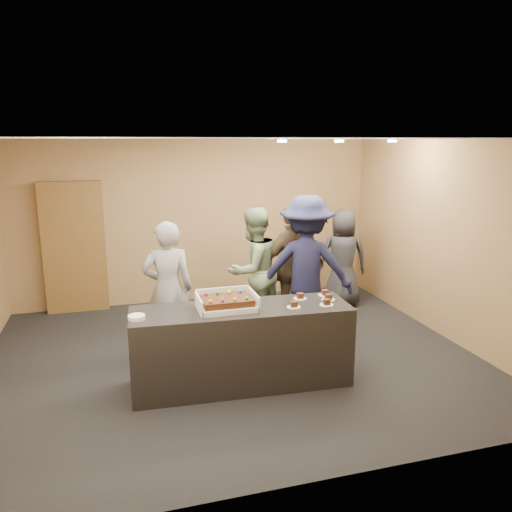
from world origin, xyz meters
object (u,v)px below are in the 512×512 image
at_px(cake_box, 227,305).
at_px(person_server_grey, 168,290).
at_px(sheet_cake, 227,301).
at_px(person_brown_extra, 293,267).
at_px(storage_cabinet, 74,248).
at_px(plate_stack, 137,317).
at_px(person_navy_man, 306,268).
at_px(person_dark_suit, 343,258).
at_px(person_sage_man, 253,270).
at_px(serving_counter, 242,346).

distance_m(cake_box, person_server_grey, 1.13).
height_order(sheet_cake, person_brown_extra, person_brown_extra).
relative_size(storage_cabinet, plate_stack, 11.93).
relative_size(person_navy_man, person_dark_suit, 1.22).
relative_size(storage_cabinet, person_navy_man, 1.05).
distance_m(plate_stack, person_sage_man, 2.33).
distance_m(sheet_cake, person_navy_man, 1.76).
xyz_separation_m(cake_box, sheet_cake, (-0.00, -0.02, 0.05)).
distance_m(person_navy_man, person_brown_extra, 0.41).
height_order(serving_counter, person_sage_man, person_sage_man).
height_order(serving_counter, person_brown_extra, person_brown_extra).
bearing_deg(sheet_cake, cake_box, 89.15).
bearing_deg(person_dark_suit, person_brown_extra, 45.41).
distance_m(serving_counter, plate_stack, 1.21).
height_order(sheet_cake, person_navy_man, person_navy_man).
xyz_separation_m(plate_stack, person_dark_suit, (3.39, 2.27, -0.12)).
height_order(serving_counter, storage_cabinet, storage_cabinet).
distance_m(person_server_grey, person_sage_man, 1.37).
distance_m(cake_box, person_sage_man, 1.70).
height_order(sheet_cake, plate_stack, sheet_cake).
xyz_separation_m(plate_stack, person_server_grey, (0.43, 1.07, -0.06)).
bearing_deg(plate_stack, sheet_cake, 3.10).
bearing_deg(serving_counter, person_brown_extra, 55.98).
bearing_deg(person_server_grey, serving_counter, 126.61).
xyz_separation_m(sheet_cake, person_brown_extra, (1.31, 1.51, -0.10)).
relative_size(person_server_grey, person_brown_extra, 0.96).
bearing_deg(plate_stack, person_brown_extra, 34.63).
relative_size(sheet_cake, person_navy_man, 0.27).
height_order(cake_box, person_sage_man, person_sage_man).
xyz_separation_m(plate_stack, person_navy_man, (2.32, 1.17, 0.07)).
height_order(cake_box, person_navy_man, person_navy_man).
relative_size(sheet_cake, plate_stack, 3.08).
relative_size(plate_stack, person_server_grey, 0.10).
bearing_deg(person_brown_extra, person_sage_man, -15.42).
relative_size(serving_counter, person_sage_man, 1.35).
height_order(person_server_grey, person_dark_suit, person_server_grey).
bearing_deg(person_navy_man, serving_counter, 65.55).
xyz_separation_m(cake_box, person_server_grey, (-0.52, 1.00, -0.08)).
bearing_deg(person_server_grey, person_dark_suit, -155.23).
xyz_separation_m(person_server_grey, person_dark_suit, (2.96, 1.19, -0.06)).
bearing_deg(person_dark_suit, cake_box, 55.51).
xyz_separation_m(serving_counter, sheet_cake, (-0.16, 0.00, 0.55)).
bearing_deg(sheet_cake, person_brown_extra, 49.09).
bearing_deg(person_sage_man, serving_counter, 42.89).
bearing_deg(plate_stack, cake_box, 4.48).
xyz_separation_m(storage_cabinet, person_navy_man, (3.11, -2.02, -0.05)).
distance_m(cake_box, person_brown_extra, 1.99).
bearing_deg(person_sage_man, person_dark_suit, 174.40).
distance_m(storage_cabinet, cake_box, 3.57).
bearing_deg(storage_cabinet, person_navy_man, -33.01).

